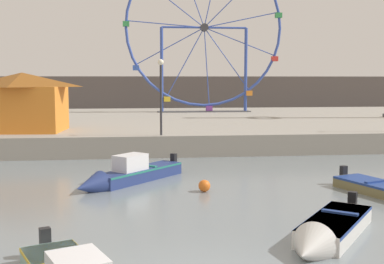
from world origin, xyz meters
The scene contains 8 objects.
quay_promenade centered at (0.00, 28.88, 0.57)m, with size 110.00×25.01×1.14m, color gray.
distant_town_skyline centered at (0.00, 49.44, 2.20)m, with size 140.00×3.00×4.40m, color #564C47.
motorboat_pale_grey centered at (3.28, 2.49, 0.26)m, with size 3.58×4.16×1.11m.
motorboat_navy_blue centered at (-1.87, 10.23, 0.35)m, with size 4.42×4.76×1.36m.
ferris_wheel_blue_frame centered at (4.68, 35.14, 8.44)m, with size 14.19×1.20×14.52m.
carnival_booth_orange_canopy centered at (-7.81, 19.82, 2.87)m, with size 5.12×4.17×3.32m.
promenade_lamp_far centered at (-0.15, 16.93, 3.75)m, with size 0.32×0.32×3.99m.
mooring_buoy_orange centered at (0.98, 8.45, 0.22)m, with size 0.44×0.44×0.44m, color orange.
Camera 1 is at (-1.50, -9.22, 4.11)m, focal length 46.50 mm.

